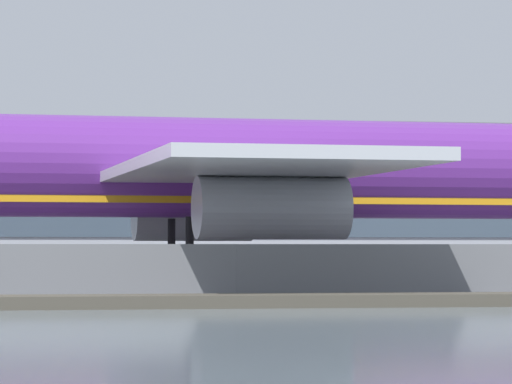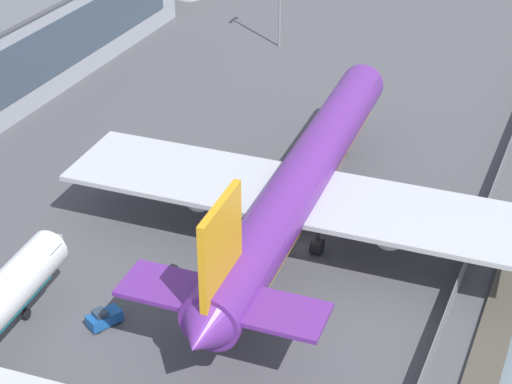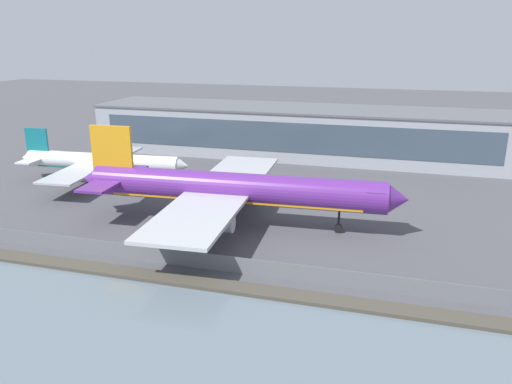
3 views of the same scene
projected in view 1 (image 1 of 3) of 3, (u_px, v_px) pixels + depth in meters
name	position (u px, v px, depth m)	size (l,w,h in m)	color
ground_plane	(189.00, 292.00, 78.30)	(500.00, 500.00, 0.00)	#4C4C51
shoreline_seawall	(254.00, 301.00, 58.11)	(320.00, 3.00, 0.50)	#474238
perimeter_fence	(236.00, 273.00, 62.58)	(280.00, 0.10, 2.46)	slate
cargo_jet_purple	(230.00, 172.00, 80.93)	(58.18, 49.99, 16.73)	#602889
terminal_building	(142.00, 200.00, 135.89)	(111.61, 22.42, 13.16)	#9EA3AD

